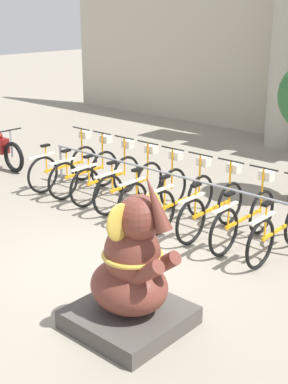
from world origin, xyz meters
name	(u,v)px	position (x,y,z in m)	size (l,w,h in m)	color
ground_plane	(112,266)	(0.00, 0.00, 0.00)	(60.00, 60.00, 0.00)	gray
bike_rack	(160,178)	(-0.81, 1.95, 0.63)	(5.28, 0.05, 0.77)	gray
bicycle_0	(65,165)	(-3.15, 1.85, 0.42)	(0.48, 1.76, 1.10)	black
bicycle_1	(86,171)	(-2.56, 1.86, 0.42)	(0.48, 1.76, 1.10)	black
bicycle_2	(108,177)	(-1.98, 1.87, 0.42)	(0.48, 1.76, 1.10)	black
bicycle_3	(131,184)	(-1.39, 1.86, 0.42)	(0.48, 1.76, 1.10)	black
bicycle_4	(155,191)	(-0.81, 1.84, 0.42)	(0.48, 1.76, 1.10)	black
bicycle_5	(183,199)	(-0.22, 1.84, 0.42)	(0.48, 1.76, 1.10)	black
bicycle_6	(213,208)	(0.36, 1.85, 0.42)	(0.48, 1.76, 1.10)	black
bicycle_7	(245,217)	(0.95, 1.84, 0.42)	(0.48, 1.76, 1.10)	black
bicycle_8	(281,227)	(1.53, 1.84, 0.42)	(0.48, 1.76, 1.10)	black
elephant_statue	(132,277)	(1.21, -0.90, 0.62)	(1.16, 1.16, 1.84)	#4C4742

